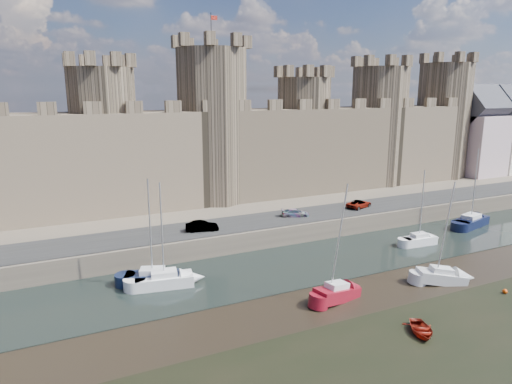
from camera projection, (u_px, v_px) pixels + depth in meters
water_channel at (273, 269)px, 50.90m from camera, size 160.00×12.00×0.08m
quay at (181, 193)px, 82.39m from camera, size 160.00×60.00×2.50m
road at (238, 224)px, 59.17m from camera, size 160.00×7.00×0.10m
castle at (197, 143)px, 69.24m from camera, size 108.50×11.00×29.00m
car_1 at (202, 226)px, 55.99m from camera, size 4.25×2.32×1.33m
car_2 at (295, 213)px, 62.45m from camera, size 4.06×2.70×1.09m
car_3 at (359, 204)px, 67.12m from camera, size 4.83×3.36×1.22m
sailboat_0 at (164, 280)px, 46.04m from camera, size 6.05×3.16×10.78m
sailboat_1 at (153, 277)px, 46.58m from camera, size 5.89×3.92×11.00m
sailboat_2 at (419, 239)px, 58.50m from camera, size 4.64×2.10×9.74m
sailboat_3 at (471, 221)px, 66.38m from camera, size 6.90×4.06×11.36m
sailboat_4 at (337, 292)px, 43.24m from camera, size 5.12×2.84×11.30m
sailboat_5 at (441, 276)px, 47.12m from camera, size 5.32×3.69×10.70m
dinghy_4 at (421, 330)px, 37.34m from camera, size 3.83×4.27×0.73m
buoy_3 at (505, 291)px, 44.71m from camera, size 0.48×0.48×0.48m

